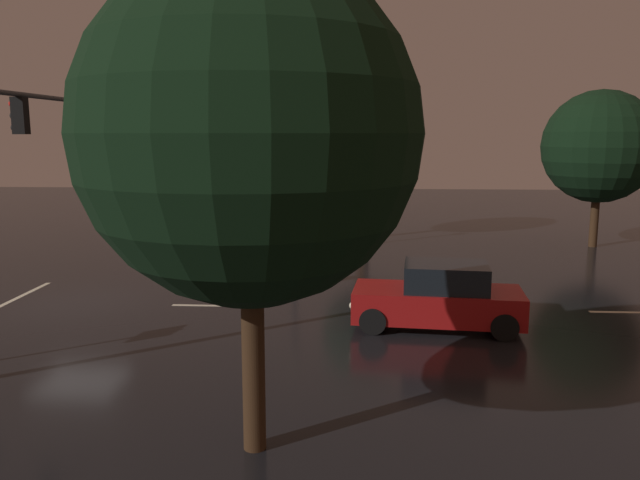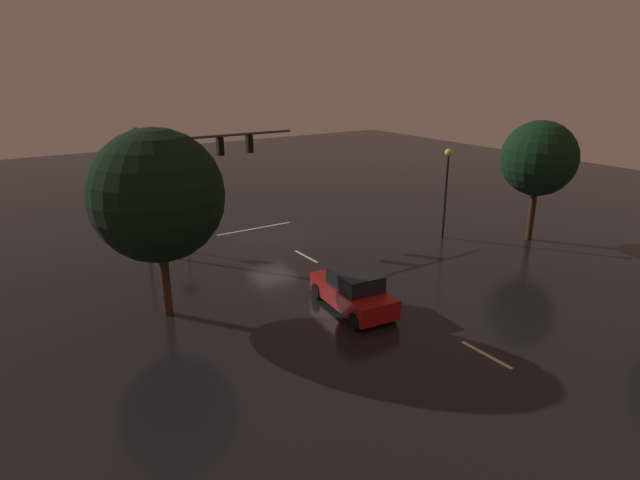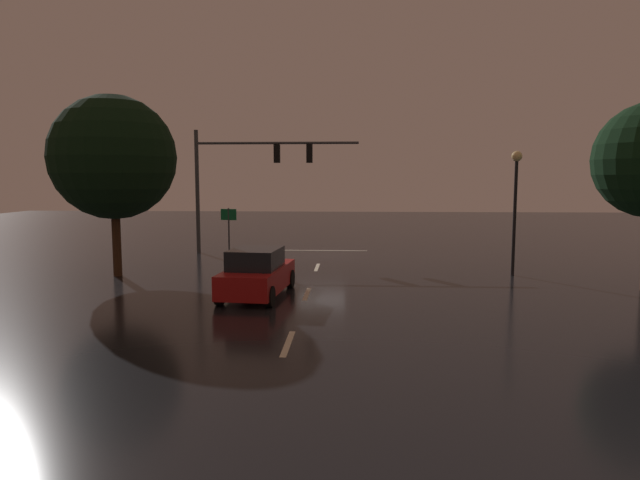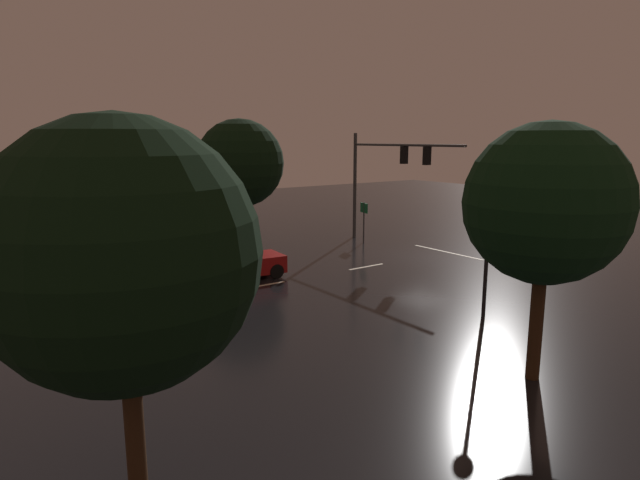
# 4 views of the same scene
# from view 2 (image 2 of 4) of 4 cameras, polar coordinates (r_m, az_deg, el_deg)

# --- Properties ---
(ground_plane) EXTENTS (80.00, 80.00, 0.00)m
(ground_plane) POSITION_cam_2_polar(r_m,az_deg,el_deg) (31.33, -5.38, 0.31)
(ground_plane) COLOR black
(traffic_signal_assembly) EXTENTS (8.99, 0.47, 6.75)m
(traffic_signal_assembly) POSITION_cam_2_polar(r_m,az_deg,el_deg) (29.41, -13.50, 8.17)
(traffic_signal_assembly) COLOR #383A3D
(traffic_signal_assembly) RESTS_ON ground_plane
(lane_dash_far) EXTENTS (0.16, 2.20, 0.01)m
(lane_dash_far) POSITION_cam_2_polar(r_m,az_deg,el_deg) (28.04, -1.51, -1.80)
(lane_dash_far) COLOR beige
(lane_dash_far) RESTS_ON ground_plane
(lane_dash_mid) EXTENTS (0.16, 2.20, 0.01)m
(lane_dash_mid) POSITION_cam_2_polar(r_m,az_deg,el_deg) (23.53, 6.28, -6.00)
(lane_dash_mid) COLOR beige
(lane_dash_mid) RESTS_ON ground_plane
(lane_dash_near) EXTENTS (0.16, 2.20, 0.01)m
(lane_dash_near) POSITION_cam_2_polar(r_m,az_deg,el_deg) (19.82, 17.56, -11.76)
(lane_dash_near) COLOR beige
(lane_dash_near) RESTS_ON ground_plane
(stop_bar) EXTENTS (5.00, 0.16, 0.01)m
(stop_bar) POSITION_cam_2_polar(r_m,az_deg,el_deg) (33.09, -7.09, 1.25)
(stop_bar) COLOR beige
(stop_bar) RESTS_ON ground_plane
(car_approaching) EXTENTS (2.27, 4.50, 1.70)m
(car_approaching) POSITION_cam_2_polar(r_m,az_deg,el_deg) (21.91, 3.61, -5.56)
(car_approaching) COLOR maroon
(car_approaching) RESTS_ON ground_plane
(street_lamp_left_kerb) EXTENTS (0.44, 0.44, 5.25)m
(street_lamp_left_kerb) POSITION_cam_2_polar(r_m,az_deg,el_deg) (31.02, 13.60, 6.69)
(street_lamp_left_kerb) COLOR black
(street_lamp_left_kerb) RESTS_ON ground_plane
(route_sign) EXTENTS (0.89, 0.27, 2.53)m
(route_sign) POSITION_cam_2_polar(r_m,az_deg,el_deg) (28.97, -14.35, 2.08)
(route_sign) COLOR #383A3D
(route_sign) RESTS_ON ground_plane
(tree_left_near) EXTENTS (4.19, 4.19, 6.87)m
(tree_left_near) POSITION_cam_2_polar(r_m,az_deg,el_deg) (32.01, 22.65, 8.16)
(tree_left_near) COLOR #382314
(tree_left_near) RESTS_ON ground_plane
(tree_right_near) EXTENTS (5.15, 5.15, 7.56)m
(tree_right_near) POSITION_cam_2_polar(r_m,az_deg,el_deg) (20.97, -17.25, 4.60)
(tree_right_near) COLOR #382314
(tree_right_near) RESTS_ON ground_plane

